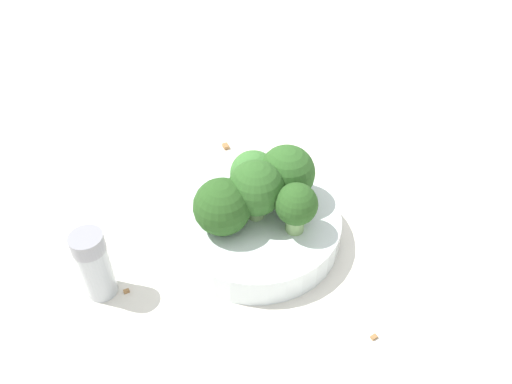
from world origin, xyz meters
The scene contains 11 objects.
ground_plane centered at (0.00, 0.00, 0.00)m, with size 3.00×3.00×0.00m, color silver.
bowl centered at (0.00, 0.00, 0.02)m, with size 0.18×0.18×0.03m, color silver.
broccoli_floret_0 centered at (0.00, 0.00, 0.07)m, with size 0.06×0.06×0.07m.
broccoli_floret_1 centered at (0.04, 0.02, 0.07)m, with size 0.04×0.04×0.06m.
broccoli_floret_2 centered at (-0.03, 0.02, 0.06)m, with size 0.05×0.05×0.05m.
broccoli_floret_3 centered at (0.00, 0.04, 0.07)m, with size 0.06×0.06×0.07m.
broccoli_floret_4 centered at (-0.01, -0.04, 0.06)m, with size 0.06×0.06×0.06m.
pepper_shaker centered at (-0.04, -0.16, 0.04)m, with size 0.03×0.03×0.08m.
almond_crumb_0 centered at (-0.15, 0.07, 0.00)m, with size 0.01×0.01×0.01m, color olive.
almond_crumb_1 centered at (0.16, 0.00, 0.00)m, with size 0.01×0.00×0.01m, color olive.
almond_crumb_2 centered at (-0.03, -0.14, 0.00)m, with size 0.01×0.00×0.01m, color olive.
Camera 1 is at (0.28, -0.24, 0.40)m, focal length 35.00 mm.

